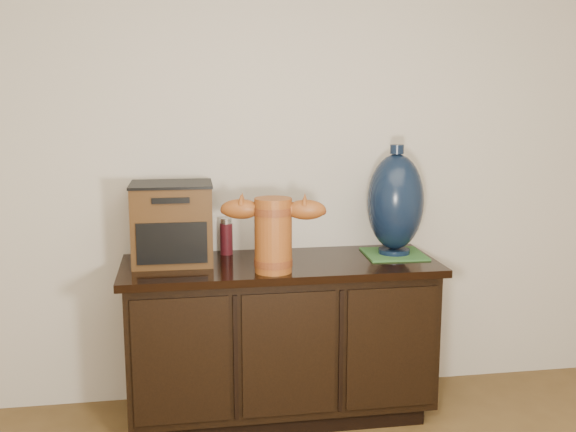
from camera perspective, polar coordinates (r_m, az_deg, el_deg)
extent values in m
plane|color=beige|center=(3.31, -1.42, 6.42)|extent=(4.50, 0.00, 4.50)
cube|color=black|center=(3.38, -0.66, -15.72)|extent=(1.29, 0.45, 0.08)
cube|color=black|center=(3.24, -0.67, -9.99)|extent=(1.40, 0.50, 0.64)
cube|color=black|center=(3.14, -0.68, -4.21)|extent=(1.46, 0.56, 0.03)
cube|color=black|center=(2.97, -9.04, -12.07)|extent=(0.41, 0.01, 0.56)
cube|color=black|center=(3.01, 0.08, -11.66)|extent=(0.41, 0.01, 0.56)
cube|color=black|center=(3.11, 8.75, -11.01)|extent=(0.41, 0.01, 0.56)
cylinder|color=#924A1A|center=(2.93, -1.26, -1.64)|extent=(0.20, 0.20, 0.33)
cylinder|color=#41180C|center=(2.95, -1.25, -3.92)|extent=(0.20, 0.20, 0.03)
cylinder|color=#41180C|center=(2.91, -1.27, 0.46)|extent=(0.20, 0.20, 0.03)
ellipsoid|color=#924A1A|center=(2.92, -4.04, 0.59)|extent=(0.19, 0.12, 0.09)
ellipsoid|color=#924A1A|center=(2.90, 1.53, 0.54)|extent=(0.19, 0.12, 0.09)
cube|color=#422710|center=(3.13, -9.77, -0.70)|extent=(0.36, 0.29, 0.36)
cube|color=black|center=(3.00, -9.80, -2.30)|extent=(0.31, 0.01, 0.18)
cube|color=black|center=(3.10, -9.88, 2.67)|extent=(0.37, 0.30, 0.01)
cube|color=#30612C|center=(3.31, 8.96, -3.19)|extent=(0.29, 0.29, 0.01)
cylinder|color=black|center=(3.30, 8.97, -2.94)|extent=(0.15, 0.15, 0.02)
ellipsoid|color=black|center=(3.26, 9.08, 1.19)|extent=(0.28, 0.28, 0.46)
cylinder|color=black|center=(3.23, 9.21, 5.60)|extent=(0.06, 0.06, 0.04)
cylinder|color=maroon|center=(3.28, -5.24, -1.94)|extent=(0.06, 0.06, 0.15)
cylinder|color=silver|center=(3.26, -5.27, -0.41)|extent=(0.06, 0.06, 0.03)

